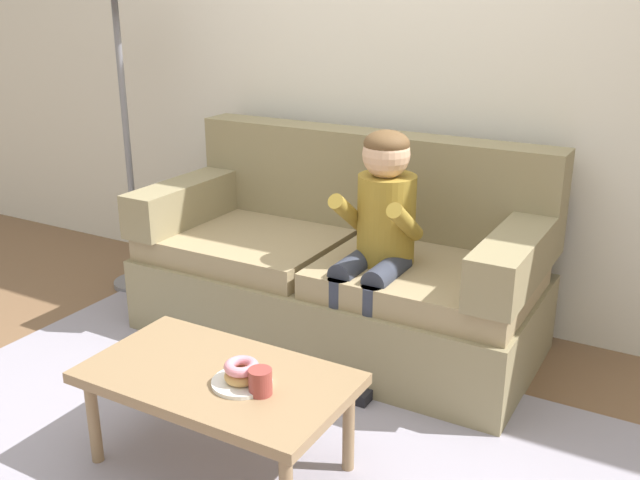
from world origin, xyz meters
TOP-DOWN VIEW (x-y plane):
  - ground at (0.00, 0.00)m, footprint 10.00×10.00m
  - wall_back at (0.00, 1.40)m, footprint 8.00×0.10m
  - area_rug at (0.00, -0.25)m, footprint 2.84×1.93m
  - couch at (-0.06, 0.85)m, footprint 1.94×0.90m
  - coffee_table at (0.07, -0.32)m, footprint 0.95×0.54m
  - person_child at (0.23, 0.64)m, footprint 0.34×0.58m
  - plate at (0.19, -0.34)m, footprint 0.21×0.21m
  - donut at (0.19, -0.34)m, footprint 0.16×0.16m
  - donut_second at (0.19, -0.34)m, footprint 0.16×0.16m
  - mug at (0.28, -0.36)m, footprint 0.08×0.08m
  - toy_controller at (-0.66, 0.05)m, footprint 0.23×0.09m
  - floor_lamp at (-1.41, 0.82)m, footprint 0.41×0.41m

SIDE VIEW (x-z plane):
  - ground at x=0.00m, z-range 0.00..0.00m
  - area_rug at x=0.00m, z-range 0.00..0.01m
  - toy_controller at x=-0.66m, z-range 0.00..0.05m
  - coffee_table at x=0.07m, z-range 0.15..0.55m
  - couch at x=-0.06m, z-range -0.14..0.85m
  - plate at x=0.19m, z-range 0.39..0.41m
  - donut at x=0.19m, z-range 0.41..0.44m
  - mug at x=0.28m, z-range 0.39..0.48m
  - donut_second at x=0.19m, z-range 0.44..0.48m
  - person_child at x=0.23m, z-range 0.12..1.22m
  - wall_back at x=0.00m, z-range 0.00..2.80m
  - floor_lamp at x=-1.41m, z-range 0.67..2.55m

